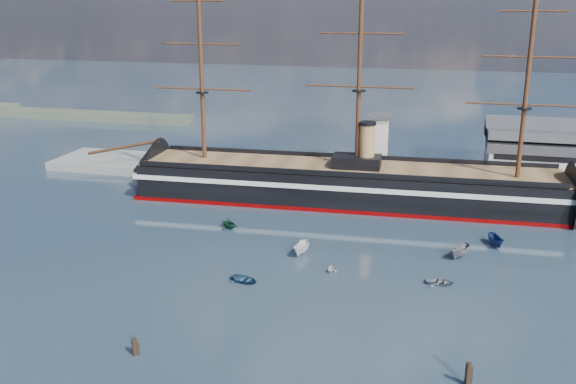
# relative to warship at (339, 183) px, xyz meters

# --- Properties ---
(ground) EXTENTS (600.00, 600.00, 0.00)m
(ground) POSITION_rel_warship_xyz_m (3.62, -20.00, -4.04)
(ground) COLOR #1E2F41
(ground) RESTS_ON ground
(quay) EXTENTS (180.00, 18.00, 2.00)m
(quay) POSITION_rel_warship_xyz_m (13.62, 16.00, -4.04)
(quay) COLOR slate
(quay) RESTS_ON ground
(quay_tower) EXTENTS (5.00, 5.00, 15.00)m
(quay_tower) POSITION_rel_warship_xyz_m (6.62, 13.00, 5.72)
(quay_tower) COLOR silver
(quay_tower) RESTS_ON ground
(shoreline) EXTENTS (120.00, 10.00, 4.00)m
(shoreline) POSITION_rel_warship_xyz_m (-135.61, 75.00, -2.59)
(shoreline) COLOR #3F4C38
(shoreline) RESTS_ON ground
(warship) EXTENTS (113.21, 20.04, 53.94)m
(warship) POSITION_rel_warship_xyz_m (0.00, 0.00, 0.00)
(warship) COLOR black
(warship) RESTS_ON ground
(motorboat_a) EXTENTS (6.34, 2.89, 2.46)m
(motorboat_a) POSITION_rel_warship_xyz_m (-0.77, -31.03, -4.04)
(motorboat_a) COLOR silver
(motorboat_a) RESTS_ON ground
(motorboat_b) EXTENTS (1.93, 3.08, 1.34)m
(motorboat_b) POSITION_rel_warship_xyz_m (-6.68, -44.17, -4.04)
(motorboat_b) COLOR navy
(motorboat_b) RESTS_ON ground
(motorboat_c) EXTENTS (6.60, 4.85, 2.49)m
(motorboat_c) POSITION_rel_warship_xyz_m (25.32, -25.83, -4.04)
(motorboat_c) COLOR slate
(motorboat_c) RESTS_ON ground
(motorboat_d) EXTENTS (5.62, 6.92, 2.34)m
(motorboat_d) POSITION_rel_warship_xyz_m (-17.04, -21.97, -4.04)
(motorboat_d) COLOR #0F3323
(motorboat_d) RESTS_ON ground
(motorboat_e) EXTENTS (1.17, 2.67, 1.23)m
(motorboat_e) POSITION_rel_warship_xyz_m (22.42, -37.57, -4.04)
(motorboat_e) COLOR gray
(motorboat_e) RESTS_ON ground
(motorboat_f) EXTENTS (6.22, 3.85, 2.34)m
(motorboat_f) POSITION_rel_warship_xyz_m (31.39, -18.85, -4.04)
(motorboat_f) COLOR navy
(motorboat_f) RESTS_ON ground
(motorboat_g) EXTENTS (3.89, 1.81, 1.40)m
(motorboat_g) POSITION_rel_warship_xyz_m (5.40, -36.97, -4.04)
(motorboat_g) COLOR beige
(motorboat_g) RESTS_ON ground
(piling_near_left) EXTENTS (0.64, 0.64, 2.94)m
(piling_near_left) POSITION_rel_warship_xyz_m (-13.01, -67.42, -4.04)
(piling_near_left) COLOR black
(piling_near_left) RESTS_ON ground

